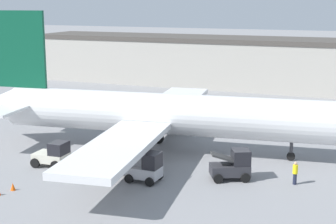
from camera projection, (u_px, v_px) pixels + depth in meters
name	position (u px, v px, depth m)	size (l,w,h in m)	color
ground_plane	(168.00, 151.00, 46.08)	(400.00, 400.00, 0.00)	gray
terminal_building	(221.00, 62.00, 80.80)	(61.44, 10.36, 7.67)	#ADA89E
airplane	(157.00, 114.00, 45.62)	(36.82, 32.60, 12.35)	silver
ground_crew_worker	(295.00, 172.00, 37.62)	(0.38, 0.38, 1.73)	#1E2338
baggage_tug	(147.00, 169.00, 38.18)	(2.49, 1.97, 2.28)	#B2B2B7
belt_loader_truck	(233.00, 166.00, 38.67)	(3.32, 2.91, 2.30)	#2D2D33
pushback_tug	(54.00, 155.00, 41.77)	(2.76, 2.12, 2.08)	beige
safety_cone_near	(13.00, 187.00, 36.57)	(0.36, 0.36, 0.55)	#EF590F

